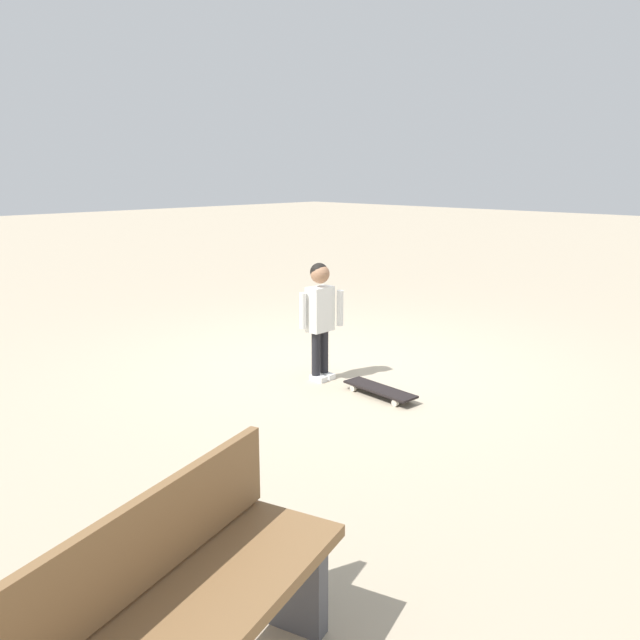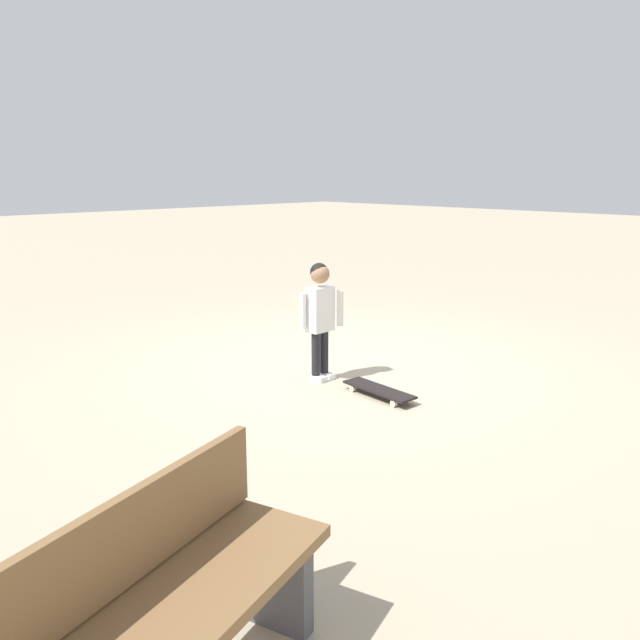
# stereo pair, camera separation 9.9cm
# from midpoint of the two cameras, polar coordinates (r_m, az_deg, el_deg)

# --- Properties ---
(ground_plane) EXTENTS (50.00, 50.00, 0.00)m
(ground_plane) POSITION_cam_midpoint_polar(r_m,az_deg,el_deg) (6.21, 2.25, -4.04)
(ground_plane) COLOR tan
(child_person) EXTENTS (0.37, 0.22, 1.06)m
(child_person) POSITION_cam_midpoint_polar(r_m,az_deg,el_deg) (5.63, 0.51, 1.05)
(child_person) COLOR black
(child_person) RESTS_ON ground
(skateboard) EXTENTS (0.24, 0.70, 0.07)m
(skateboard) POSITION_cam_midpoint_polar(r_m,az_deg,el_deg) (5.36, 5.83, -6.27)
(skateboard) COLOR black
(skateboard) RESTS_ON ground
(street_bench) EXTENTS (1.66, 0.88, 0.80)m
(street_bench) POSITION_cam_midpoint_polar(r_m,az_deg,el_deg) (2.27, -15.03, -25.67)
(street_bench) COLOR brown
(street_bench) RESTS_ON ground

